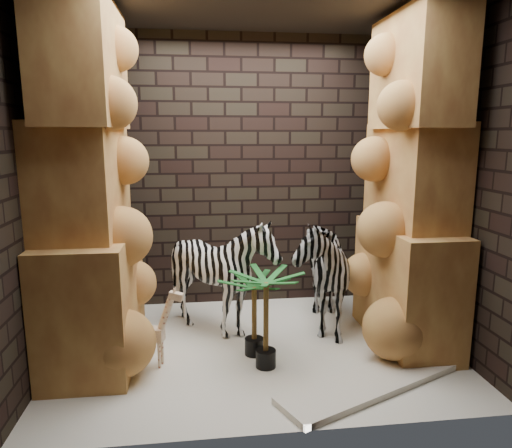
{
  "coord_description": "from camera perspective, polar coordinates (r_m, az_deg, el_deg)",
  "views": [
    {
      "loc": [
        -0.49,
        -3.93,
        1.92
      ],
      "look_at": [
        0.02,
        0.15,
        1.13
      ],
      "focal_mm": 32.51,
      "sensor_mm": 36.0,
      "label": 1
    }
  ],
  "objects": [
    {
      "name": "floor",
      "position": [
        4.4,
        -0.04,
        -14.99
      ],
      "size": [
        3.5,
        3.5,
        0.0
      ],
      "primitive_type": "plane",
      "color": "silver",
      "rests_on": "ground"
    },
    {
      "name": "wall_back",
      "position": [
        5.22,
        -1.76,
        6.28
      ],
      "size": [
        3.5,
        0.0,
        3.5
      ],
      "primitive_type": "plane",
      "rotation": [
        1.57,
        0.0,
        0.0
      ],
      "color": "black",
      "rests_on": "ground"
    },
    {
      "name": "wall_front",
      "position": [
        2.75,
        3.18,
        2.08
      ],
      "size": [
        3.5,
        0.0,
        3.5
      ],
      "primitive_type": "plane",
      "rotation": [
        -1.57,
        0.0,
        0.0
      ],
      "color": "black",
      "rests_on": "ground"
    },
    {
      "name": "wall_left",
      "position": [
        4.15,
        -24.88,
        4.06
      ],
      "size": [
        0.0,
        3.0,
        3.0
      ],
      "primitive_type": "plane",
      "rotation": [
        1.57,
        0.0,
        1.57
      ],
      "color": "black",
      "rests_on": "ground"
    },
    {
      "name": "wall_right",
      "position": [
        4.54,
        22.52,
        4.76
      ],
      "size": [
        0.0,
        3.0,
        3.0
      ],
      "primitive_type": "plane",
      "rotation": [
        1.57,
        0.0,
        -1.57
      ],
      "color": "black",
      "rests_on": "ground"
    },
    {
      "name": "rock_pillar_left",
      "position": [
        4.05,
        -20.15,
        4.27
      ],
      "size": [
        0.68,
        1.3,
        3.0
      ],
      "primitive_type": null,
      "color": "tan",
      "rests_on": "floor"
    },
    {
      "name": "rock_pillar_right",
      "position": [
        4.39,
        18.76,
        4.82
      ],
      "size": [
        0.58,
        1.25,
        3.0
      ],
      "primitive_type": null,
      "color": "tan",
      "rests_on": "floor"
    },
    {
      "name": "zebra_right",
      "position": [
        4.7,
        7.51,
        -4.36
      ],
      "size": [
        0.76,
        1.23,
        1.38
      ],
      "primitive_type": "imported",
      "rotation": [
        0.0,
        0.0,
        -0.11
      ],
      "color": "white",
      "rests_on": "floor"
    },
    {
      "name": "zebra_left",
      "position": [
        4.51,
        -4.2,
        -6.98
      ],
      "size": [
        1.02,
        1.23,
        1.07
      ],
      "primitive_type": "imported",
      "rotation": [
        0.0,
        0.0,
        0.06
      ],
      "color": "white",
      "rests_on": "floor"
    },
    {
      "name": "giraffe_toy",
      "position": [
        4.06,
        -13.03,
        -12.04
      ],
      "size": [
        0.39,
        0.22,
        0.72
      ],
      "primitive_type": null,
      "rotation": [
        0.0,
        0.0,
        -0.27
      ],
      "color": "beige",
      "rests_on": "floor"
    },
    {
      "name": "palm_front",
      "position": [
        4.14,
        -0.22,
        -11.23
      ],
      "size": [
        0.36,
        0.36,
        0.72
      ],
      "primitive_type": null,
      "color": "#144012",
      "rests_on": "floor"
    },
    {
      "name": "palm_back",
      "position": [
        3.91,
        1.24,
        -11.69
      ],
      "size": [
        0.36,
        0.36,
        0.84
      ],
      "primitive_type": null,
      "color": "#144012",
      "rests_on": "floor"
    },
    {
      "name": "surfboard",
      "position": [
        3.93,
        14.22,
        -18.3
      ],
      "size": [
        1.66,
        1.04,
        0.05
      ],
      "primitive_type": "cube",
      "rotation": [
        0.0,
        0.0,
        0.42
      ],
      "color": "silver",
      "rests_on": "floor"
    }
  ]
}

